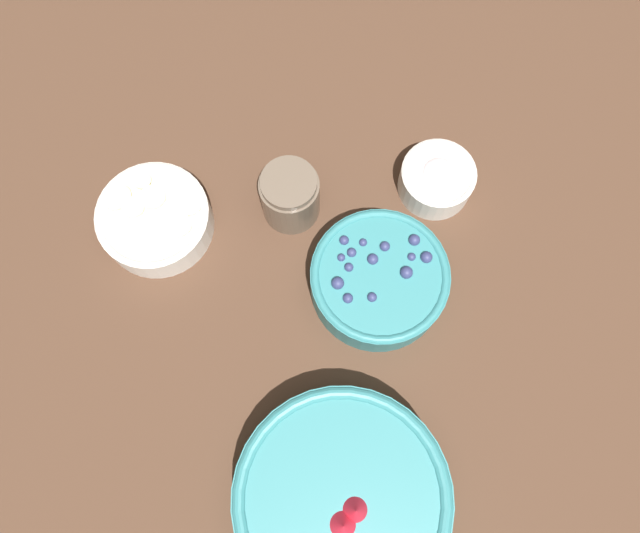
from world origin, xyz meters
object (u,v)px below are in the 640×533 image
Objects in this scene: bowl_blueberries at (379,279)px; bowl_bananas at (155,219)px; bowl_cream at (437,178)px; jar_chocolate at (290,197)px; bowl_strawberries at (342,498)px.

bowl_blueberries reaches higher than bowl_bananas.
jar_chocolate is at bearing 81.61° from bowl_cream.
bowl_strawberries is 0.26m from bowl_blueberries.
bowl_strawberries is 0.42m from bowl_cream.
bowl_bananas is at bearing 17.53° from bowl_strawberries.
bowl_blueberries is 0.16m from bowl_cream.
bowl_strawberries is 2.48× the size of bowl_cream.
jar_chocolate is (0.37, -0.05, -0.00)m from bowl_strawberries.
bowl_strawberries reaches higher than bowl_blueberries.
bowl_bananas is 0.37m from bowl_cream.
bowl_strawberries is at bearing 172.20° from jar_chocolate.
bowl_blueberries is 1.18× the size of bowl_bananas.
bowl_bananas is (0.17, 0.25, -0.01)m from bowl_blueberries.
bowl_blueberries is at bearing -28.40° from bowl_strawberries.
bowl_cream is (0.34, -0.24, -0.01)m from bowl_strawberries.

